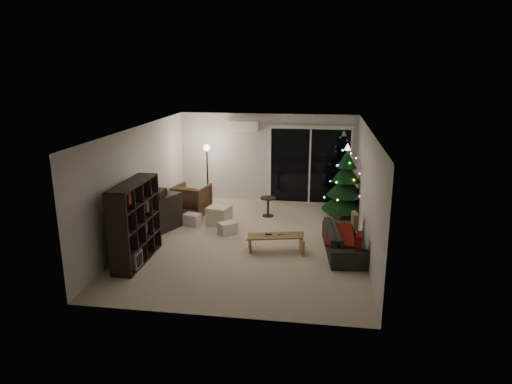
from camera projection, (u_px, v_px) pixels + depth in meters
room at (277, 181)px, 11.30m from camera, size 6.50×7.51×2.60m
bookshelf at (126, 222)px, 8.98m from camera, size 0.66×1.66×1.62m
media_cabinet at (156, 215)px, 10.64m from camera, size 0.97×1.43×0.84m
stereo at (155, 194)px, 10.50m from camera, size 0.43×0.50×0.18m
armchair at (192, 199)px, 12.03m from camera, size 0.97×0.99×0.78m
ottoman at (219, 215)px, 11.21m from camera, size 0.60×0.60×0.45m
cardboard_box_a at (192, 219)px, 11.18m from camera, size 0.46×0.39×0.28m
cardboard_box_b at (228, 228)px, 10.58m from camera, size 0.49×0.48×0.28m
side_table at (268, 207)px, 11.82m from camera, size 0.48×0.48×0.50m
floor_lamp at (208, 177)px, 12.59m from camera, size 0.26×0.26×1.65m
sofa at (344, 240)px, 9.49m from camera, size 0.91×1.93×0.54m
sofa_throw at (339, 235)px, 9.47m from camera, size 0.58×1.34×0.04m
cushion_a at (355, 221)px, 10.01m from camera, size 0.14×0.37×0.36m
cushion_b at (359, 243)px, 8.77m from camera, size 0.13×0.36×0.36m
coffee_table at (276, 243)px, 9.55m from camera, size 1.22×0.66×0.37m
remote_a at (269, 234)px, 9.52m from camera, size 0.15×0.04×0.02m
remote_b at (281, 234)px, 9.54m from camera, size 0.14×0.08×0.02m
christmas_tree at (346, 181)px, 11.57m from camera, size 1.57×1.57×1.91m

